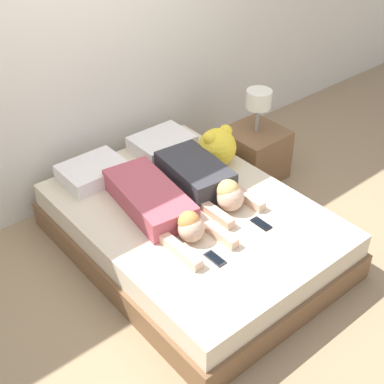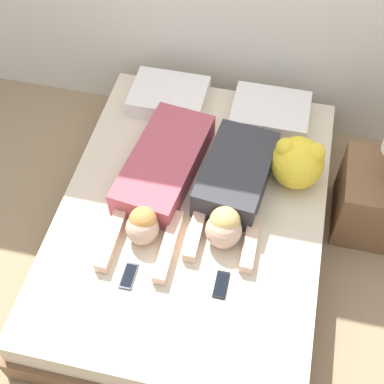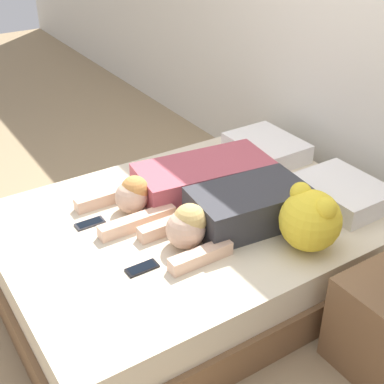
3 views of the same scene
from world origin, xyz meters
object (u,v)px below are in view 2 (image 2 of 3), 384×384
cell_phone_right (221,285)px  plush_toy (298,162)px  cell_phone_left (129,276)px  bed (192,226)px  person_right (233,188)px  pillow_head_left (169,97)px  pillow_head_right (270,113)px  person_left (160,177)px  nightstand (379,197)px

cell_phone_right → plush_toy: 0.84m
cell_phone_left → plush_toy: (0.77, 0.83, 0.16)m
bed → person_right: (0.21, 0.12, 0.30)m
cell_phone_left → pillow_head_left: bearing=94.8°
pillow_head_right → bed: bearing=-112.9°
cell_phone_left → bed: bearing=65.7°
bed → pillow_head_right: size_ratio=4.29×
pillow_head_right → cell_phone_left: (-0.56, -1.29, -0.06)m
person_left → cell_phone_left: bearing=-90.9°
cell_phone_left → nightstand: (1.30, 0.92, -0.13)m
person_left → cell_phone_right: (0.47, -0.56, -0.08)m
bed → pillow_head_left: pillow_head_left is taller
pillow_head_left → person_right: 0.87m
person_left → bed: bearing=-27.3°
pillow_head_left → pillow_head_right: same height
person_right → cell_phone_right: size_ratio=5.72×
pillow_head_right → cell_phone_left: pillow_head_right is taller
pillow_head_right → nightstand: 0.85m
person_right → cell_phone_right: 0.57m
bed → person_left: 0.37m
cell_phone_right → person_right: bearing=94.5°
plush_toy → nightstand: bearing=8.7°
pillow_head_left → person_left: 0.69m
cell_phone_left → nightstand: size_ratio=0.19×
nightstand → plush_toy: bearing=-171.3°
pillow_head_right → plush_toy: plush_toy is taller
bed → nightstand: size_ratio=2.48×
plush_toy → cell_phone_left: bearing=-132.7°
bed → cell_phone_left: bearing=-114.3°
bed → person_left: size_ratio=1.81×
plush_toy → nightstand: (0.53, 0.08, -0.29)m
plush_toy → nightstand: nightstand is taller
pillow_head_right → cell_phone_left: bearing=-113.5°
cell_phone_left → cell_phone_right: 0.48m
pillow_head_right → nightstand: size_ratio=0.58×
bed → cell_phone_right: cell_phone_right is taller
pillow_head_left → plush_toy: bearing=-27.7°
pillow_head_left → nightstand: nightstand is taller
cell_phone_right → plush_toy: bearing=69.7°
pillow_head_left → nightstand: 1.47m
person_right → nightstand: (0.87, 0.30, -0.22)m
pillow_head_left → pillow_head_right: 0.67m
person_left → person_right: 0.43m
cell_phone_right → nightstand: size_ratio=0.19×
cell_phone_right → plush_toy: (0.29, 0.78, 0.16)m
pillow_head_left → cell_phone_left: (0.11, -1.29, -0.06)m
bed → cell_phone_right: bearing=-60.1°
pillow_head_right → plush_toy: bearing=-65.8°
cell_phone_left → nightstand: bearing=35.1°
cell_phone_left → pillow_head_right: bearing=66.5°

